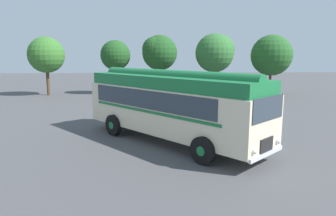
% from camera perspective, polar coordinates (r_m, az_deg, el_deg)
% --- Properties ---
extents(ground_plane, '(120.00, 120.00, 0.00)m').
position_cam_1_polar(ground_plane, '(14.99, 2.93, -6.12)').
color(ground_plane, '#474749').
extents(vintage_bus, '(8.45, 9.22, 3.49)m').
position_cam_1_polar(vintage_bus, '(14.32, 0.41, 0.91)').
color(vintage_bus, beige).
rests_on(vintage_bus, ground).
extents(car_near_left, '(2.17, 4.30, 1.66)m').
position_cam_1_polar(car_near_left, '(26.56, 0.30, 2.81)').
color(car_near_left, '#4C5156').
rests_on(car_near_left, ground).
extents(car_mid_left, '(2.14, 4.29, 1.66)m').
position_cam_1_polar(car_mid_left, '(26.97, 6.55, 2.85)').
color(car_mid_left, navy).
rests_on(car_mid_left, ground).
extents(tree_far_left, '(3.73, 3.73, 6.09)m').
position_cam_1_polar(tree_far_left, '(34.03, -22.15, 9.23)').
color(tree_far_left, '#4C3823').
rests_on(tree_far_left, ground).
extents(tree_left_of_centre, '(3.21, 3.21, 5.80)m').
position_cam_1_polar(tree_left_of_centre, '(33.16, -10.00, 9.97)').
color(tree_left_of_centre, '#4C3823').
rests_on(tree_left_of_centre, ground).
extents(tree_centre, '(3.74, 3.74, 6.33)m').
position_cam_1_polar(tree_centre, '(32.36, -1.83, 10.63)').
color(tree_centre, '#4C3823').
rests_on(tree_centre, ground).
extents(tree_right_of_centre, '(4.23, 4.12, 6.48)m').
position_cam_1_polar(tree_right_of_centre, '(33.03, 9.14, 10.48)').
color(tree_right_of_centre, '#4C3823').
rests_on(tree_right_of_centre, ground).
extents(tree_far_right, '(4.41, 4.41, 6.39)m').
position_cam_1_polar(tree_far_right, '(34.80, 19.05, 9.44)').
color(tree_far_right, '#4C3823').
rests_on(tree_far_right, ground).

